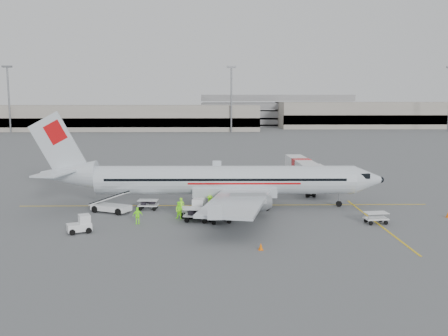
% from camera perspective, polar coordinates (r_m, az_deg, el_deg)
% --- Properties ---
extents(ground, '(360.00, 360.00, 0.00)m').
position_cam_1_polar(ground, '(54.12, 0.05, -4.28)').
color(ground, '#56595B').
extents(stripe_lead, '(44.00, 0.20, 0.01)m').
position_cam_1_polar(stripe_lead, '(54.12, 0.05, -4.28)').
color(stripe_lead, yellow).
rests_on(stripe_lead, ground).
extents(stripe_cross, '(0.20, 20.00, 0.01)m').
position_cam_1_polar(stripe_cross, '(48.74, 17.05, -6.01)').
color(stripe_cross, yellow).
rests_on(stripe_cross, ground).
extents(terminal_west, '(110.00, 22.00, 9.00)m').
position_cam_1_polar(terminal_west, '(187.08, -13.28, 5.62)').
color(terminal_west, gray).
rests_on(terminal_west, ground).
extents(terminal_east, '(90.00, 26.00, 10.00)m').
position_cam_1_polar(terminal_east, '(210.39, 18.64, 5.79)').
color(terminal_east, gray).
rests_on(terminal_east, ground).
extents(parking_garage, '(62.00, 24.00, 14.00)m').
position_cam_1_polar(parking_garage, '(214.52, 5.81, 6.73)').
color(parking_garage, slate).
rests_on(parking_garage, ground).
extents(treeline, '(300.00, 3.00, 6.00)m').
position_cam_1_polar(treeline, '(228.03, -0.94, 5.84)').
color(treeline, black).
rests_on(treeline, ground).
extents(mast_west, '(3.20, 1.20, 22.00)m').
position_cam_1_polar(mast_west, '(184.21, -23.37, 7.17)').
color(mast_west, slate).
rests_on(mast_west, ground).
extents(mast_center, '(3.20, 1.20, 22.00)m').
position_cam_1_polar(mast_center, '(170.99, 0.84, 7.81)').
color(mast_center, slate).
rests_on(mast_center, ground).
extents(aircraft, '(36.35, 28.68, 9.92)m').
position_cam_1_polar(aircraft, '(52.50, 0.15, 0.83)').
color(aircraft, silver).
rests_on(aircraft, ground).
extents(jet_bridge, '(3.34, 14.88, 3.88)m').
position_cam_1_polar(jet_bridge, '(64.14, 8.81, -0.68)').
color(jet_bridge, white).
rests_on(jet_bridge, ground).
extents(belt_loader, '(5.64, 4.03, 2.87)m').
position_cam_1_polar(belt_loader, '(51.81, -12.80, -3.42)').
color(belt_loader, white).
rests_on(belt_loader, ground).
extents(tug_fore, '(2.60, 2.04, 1.77)m').
position_cam_1_polar(tug_fore, '(51.73, 3.85, -3.87)').
color(tug_fore, white).
rests_on(tug_fore, ground).
extents(tug_mid, '(2.57, 1.72, 1.84)m').
position_cam_1_polar(tug_mid, '(48.66, -3.55, -4.58)').
color(tug_mid, white).
rests_on(tug_mid, ground).
extents(tug_aft, '(2.30, 1.88, 1.55)m').
position_cam_1_polar(tug_aft, '(44.86, -16.22, -6.17)').
color(tug_aft, white).
rests_on(tug_aft, ground).
extents(cart_loaded_a, '(2.72, 1.98, 1.28)m').
position_cam_1_polar(cart_loaded_a, '(47.05, -3.06, -5.37)').
color(cart_loaded_a, white).
rests_on(cart_loaded_a, ground).
extents(cart_loaded_b, '(2.13, 1.37, 1.07)m').
position_cam_1_polar(cart_loaded_b, '(52.48, -8.65, -4.17)').
color(cart_loaded_b, white).
rests_on(cart_loaded_b, ground).
extents(cart_empty_a, '(2.43, 1.85, 1.12)m').
position_cam_1_polar(cart_empty_a, '(46.50, -0.49, -5.62)').
color(cart_empty_a, white).
rests_on(cart_empty_a, ground).
extents(cart_empty_b, '(2.20, 1.46, 1.08)m').
position_cam_1_polar(cart_empty_b, '(48.30, 16.98, -5.48)').
color(cart_empty_b, white).
rests_on(cart_empty_b, ground).
extents(cone_nose, '(0.39, 0.39, 0.63)m').
position_cam_1_polar(cone_nose, '(53.28, 24.23, -4.84)').
color(cone_nose, '#EF6404').
rests_on(cone_nose, ground).
extents(cone_port, '(0.33, 0.33, 0.55)m').
position_cam_1_polar(cone_port, '(68.27, 3.46, -1.50)').
color(cone_port, '#EF6404').
rests_on(cone_port, ground).
extents(cone_stbd, '(0.36, 0.36, 0.59)m').
position_cam_1_polar(cone_stbd, '(38.59, 4.23, -8.91)').
color(cone_stbd, '#EF6404').
rests_on(cone_stbd, ground).
extents(crew_a, '(0.77, 0.69, 1.76)m').
position_cam_1_polar(crew_a, '(49.59, -4.88, -4.41)').
color(crew_a, '#86F31D').
rests_on(crew_a, ground).
extents(crew_b, '(1.01, 0.91, 1.70)m').
position_cam_1_polar(crew_b, '(48.08, -5.14, -4.84)').
color(crew_b, '#86F31D').
rests_on(crew_b, ground).
extents(crew_c, '(0.74, 1.18, 1.75)m').
position_cam_1_polar(crew_c, '(50.83, -1.60, -4.08)').
color(crew_c, '#86F31D').
rests_on(crew_c, ground).
extents(crew_d, '(1.01, 0.66, 1.60)m').
position_cam_1_polar(crew_d, '(46.68, -9.84, -5.38)').
color(crew_d, '#86F31D').
rests_on(crew_d, ground).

